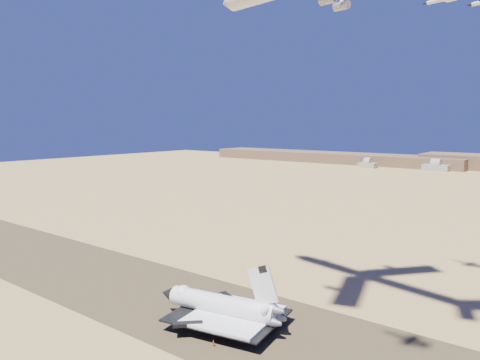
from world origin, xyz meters
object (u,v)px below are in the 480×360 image
Objects in this scene: crew_b at (241,337)px; crew_c at (213,343)px; shuttle at (221,307)px; crew_a at (238,336)px.

crew_b is 8.02m from crew_c.
crew_b is at bearing -31.91° from shuttle.
crew_a is 7.47m from crew_c.
crew_b is 0.94× the size of crew_c.
shuttle reaches higher than crew_c.
crew_a is at bearing 67.80° from crew_b.
shuttle is 11.45m from crew_a.
crew_a is at bearing -34.85° from shuttle.
crew_a is at bearing -76.68° from crew_c.
shuttle is 14.10m from crew_c.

